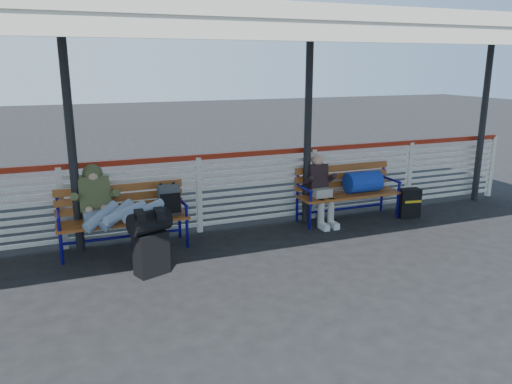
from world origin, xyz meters
name	(u,v)px	position (x,y,z in m)	size (l,w,h in m)	color
ground	(241,278)	(0.00, 0.00, 0.00)	(60.00, 60.00, 0.00)	black
fence	(199,191)	(0.00, 1.90, 0.66)	(12.08, 0.08, 1.24)	silver
canopy	(216,26)	(0.00, 0.87, 3.04)	(12.60, 3.60, 3.16)	silver
luggage_stack	(151,240)	(-1.00, 0.54, 0.45)	(0.57, 0.44, 0.83)	black
bench_left	(135,209)	(-1.03, 1.57, 0.58)	(1.80, 0.56, 0.92)	#9A561D
bench_right	(355,184)	(2.65, 1.60, 0.60)	(1.80, 0.56, 0.92)	#9A561D
traveler_man	(114,209)	(-1.35, 1.22, 0.71)	(0.93, 1.64, 0.77)	#7E8FAA
companion_person	(321,189)	(1.97, 1.57, 0.60)	(0.32, 0.66, 1.15)	#A9A599
suitcase_side	(409,203)	(3.57, 1.31, 0.25)	(0.39, 0.27, 0.51)	black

